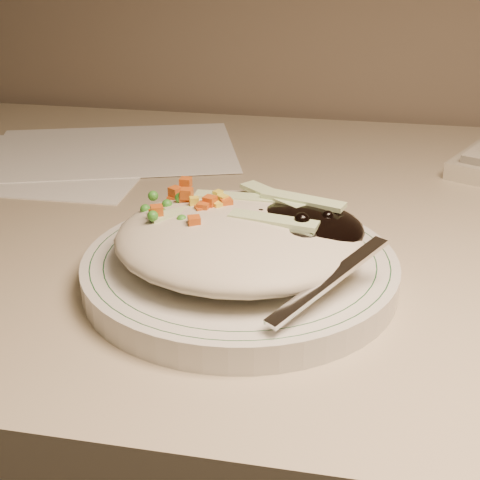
# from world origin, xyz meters

# --- Properties ---
(desk) EXTENTS (1.40, 0.70, 0.74)m
(desk) POSITION_xyz_m (0.00, 1.38, 0.54)
(desk) COLOR tan
(desk) RESTS_ON ground
(plate) EXTENTS (0.25, 0.25, 0.02)m
(plate) POSITION_xyz_m (-0.09, 1.23, 0.75)
(plate) COLOR silver
(plate) RESTS_ON desk
(plate_rim) EXTENTS (0.24, 0.24, 0.00)m
(plate_rim) POSITION_xyz_m (-0.09, 1.23, 0.76)
(plate_rim) COLOR #144723
(plate_rim) RESTS_ON plate
(meal) EXTENTS (0.21, 0.19, 0.05)m
(meal) POSITION_xyz_m (-0.08, 1.22, 0.78)
(meal) COLOR #B1A690
(meal) RESTS_ON plate
(papers) EXTENTS (0.41, 0.32, 0.00)m
(papers) POSITION_xyz_m (-0.35, 1.49, 0.74)
(papers) COLOR white
(papers) RESTS_ON desk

